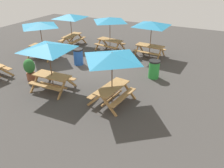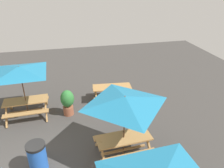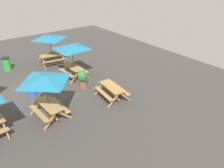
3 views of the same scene
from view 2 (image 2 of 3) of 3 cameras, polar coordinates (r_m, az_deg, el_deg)
name	(u,v)px [view 2 (image 2 of 3)]	position (r m, az deg, el deg)	size (l,w,h in m)	color
picnic_table_0	(112,90)	(10.40, 0.00, -1.67)	(1.92, 1.68, 0.81)	#A87A44
picnic_table_4	(125,105)	(6.58, 3.36, -5.55)	(2.13, 2.13, 2.34)	#A87A44
picnic_table_6	(20,74)	(9.39, -22.87, 2.53)	(2.83, 2.83, 2.34)	#A87A44
trash_bin_blue	(37,157)	(7.41, -18.91, -17.55)	(0.59, 0.59, 0.98)	blue
potted_plant_0	(68,101)	(9.54, -11.54, -4.48)	(0.57, 0.57, 1.17)	#935138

